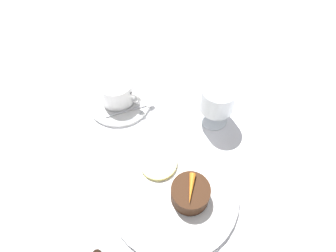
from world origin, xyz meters
TOP-DOWN VIEW (x-y plane):
  - ground_plane at (0.00, 0.00)m, footprint 3.00×3.00m
  - dinner_plate at (-0.01, -0.02)m, footprint 0.26×0.26m
  - saucer at (-0.24, 0.12)m, footprint 0.16×0.16m
  - coffee_cup at (-0.24, 0.12)m, footprint 0.11×0.08m
  - spoon at (-0.19, 0.11)m, footprint 0.09×0.10m
  - wine_glass at (-0.02, 0.18)m, footprint 0.08×0.08m
  - fork at (0.16, 0.02)m, footprint 0.02×0.19m
  - dessert_cake at (0.02, -0.02)m, footprint 0.08×0.08m
  - carrot_garnish at (0.02, -0.02)m, footprint 0.03×0.06m
  - pineapple_slice at (-0.07, 0.02)m, footprint 0.08×0.08m

SIDE VIEW (x-z plane):
  - ground_plane at x=0.00m, z-range 0.00..0.00m
  - fork at x=0.16m, z-range 0.00..0.01m
  - saucer at x=-0.24m, z-range 0.00..0.01m
  - dinner_plate at x=-0.01m, z-range 0.00..0.02m
  - spoon at x=-0.19m, z-range 0.01..0.01m
  - pineapple_slice at x=-0.07m, z-range 0.01..0.02m
  - dessert_cake at x=0.02m, z-range 0.01..0.06m
  - coffee_cup at x=-0.24m, z-range 0.01..0.08m
  - carrot_garnish at x=0.02m, z-range 0.06..0.07m
  - wine_glass at x=-0.02m, z-range 0.02..0.14m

